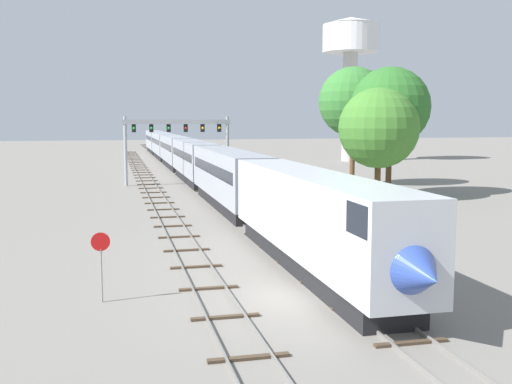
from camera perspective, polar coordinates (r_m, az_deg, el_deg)
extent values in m
plane|color=gray|center=(25.80, 4.05, -9.81)|extent=(400.00, 400.00, 0.00)
cube|color=slate|center=(84.35, -7.37, 1.81)|extent=(0.07, 200.00, 0.16)
cube|color=slate|center=(84.51, -6.39, 1.83)|extent=(0.07, 200.00, 0.16)
cube|color=#473828|center=(21.25, 14.37, -13.56)|extent=(2.60, 0.24, 0.10)
cube|color=#473828|center=(24.67, 9.99, -10.56)|extent=(2.60, 0.24, 0.10)
cube|color=#473828|center=(28.23, 6.74, -8.27)|extent=(2.60, 0.24, 0.10)
cube|color=#473828|center=(31.90, 4.27, -6.47)|extent=(2.60, 0.24, 0.10)
cube|color=#473828|center=(35.64, 2.32, -5.04)|extent=(2.60, 0.24, 0.10)
cube|color=#473828|center=(39.43, 0.74, -3.88)|extent=(2.60, 0.24, 0.10)
cube|color=#473828|center=(43.26, -0.55, -2.92)|extent=(2.60, 0.24, 0.10)
cube|color=#473828|center=(47.12, -1.63, -2.12)|extent=(2.60, 0.24, 0.10)
cube|color=#473828|center=(51.00, -2.54, -1.44)|extent=(2.60, 0.24, 0.10)
cube|color=#473828|center=(54.89, -3.32, -0.85)|extent=(2.60, 0.24, 0.10)
cube|color=#473828|center=(58.80, -4.00, -0.35)|extent=(2.60, 0.24, 0.10)
cube|color=#473828|center=(62.73, -4.60, 0.10)|extent=(2.60, 0.24, 0.10)
cube|color=#473828|center=(66.66, -5.12, 0.49)|extent=(2.60, 0.24, 0.10)
cube|color=#473828|center=(70.60, -5.59, 0.84)|extent=(2.60, 0.24, 0.10)
cube|color=#473828|center=(74.54, -6.01, 1.15)|extent=(2.60, 0.24, 0.10)
cube|color=#473828|center=(78.49, -6.38, 1.43)|extent=(2.60, 0.24, 0.10)
cube|color=#473828|center=(82.45, -6.72, 1.68)|extent=(2.60, 0.24, 0.10)
cube|color=#473828|center=(86.41, -7.03, 1.91)|extent=(2.60, 0.24, 0.10)
cube|color=#473828|center=(90.37, -7.31, 2.12)|extent=(2.60, 0.24, 0.10)
cube|color=#473828|center=(94.34, -7.57, 2.31)|extent=(2.60, 0.24, 0.10)
cube|color=#473828|center=(98.31, -7.81, 2.49)|extent=(2.60, 0.24, 0.10)
cube|color=#473828|center=(102.28, -8.02, 2.65)|extent=(2.60, 0.24, 0.10)
cube|color=#473828|center=(106.25, -8.23, 2.80)|extent=(2.60, 0.24, 0.10)
cube|color=#473828|center=(110.23, -8.41, 2.94)|extent=(2.60, 0.24, 0.10)
cube|color=#473828|center=(114.20, -8.59, 3.07)|extent=(2.60, 0.24, 0.10)
cube|color=#473828|center=(118.18, -8.75, 3.20)|extent=(2.60, 0.24, 0.10)
cube|color=#473828|center=(122.16, -8.90, 3.31)|extent=(2.60, 0.24, 0.10)
cube|color=#473828|center=(126.14, -9.05, 3.41)|extent=(2.60, 0.24, 0.10)
cube|color=#473828|center=(130.13, -9.18, 3.51)|extent=(2.60, 0.24, 0.10)
cube|color=#473828|center=(134.11, -9.31, 3.61)|extent=(2.60, 0.24, 0.10)
cube|color=#473828|center=(138.09, -9.43, 3.70)|extent=(2.60, 0.24, 0.10)
cube|color=#473828|center=(142.08, -9.54, 3.78)|extent=(2.60, 0.24, 0.10)
cube|color=#473828|center=(146.07, -9.65, 3.86)|extent=(2.60, 0.24, 0.10)
cube|color=#473828|center=(150.05, -9.75, 3.93)|extent=(2.60, 0.24, 0.10)
cube|color=#473828|center=(154.04, -9.84, 4.00)|extent=(2.60, 0.24, 0.10)
cube|color=#473828|center=(158.03, -9.93, 4.07)|extent=(2.60, 0.24, 0.10)
cube|color=#473828|center=(162.02, -10.02, 4.13)|extent=(2.60, 0.24, 0.10)
cube|color=#473828|center=(166.01, -10.10, 4.19)|extent=(2.60, 0.24, 0.10)
cube|color=#473828|center=(170.00, -10.18, 4.25)|extent=(2.60, 0.24, 0.10)
cube|color=#473828|center=(173.99, -10.25, 4.31)|extent=(2.60, 0.24, 0.10)
cube|color=#473828|center=(177.98, -10.32, 4.36)|extent=(2.60, 0.24, 0.10)
cube|color=#473828|center=(181.97, -10.39, 4.41)|extent=(2.60, 0.24, 0.10)
cube|color=slate|center=(64.08, -10.38, 0.18)|extent=(0.07, 160.00, 0.16)
cube|color=slate|center=(64.16, -9.09, 0.21)|extent=(0.07, 160.00, 0.16)
cube|color=#473828|center=(19.45, -0.68, -15.31)|extent=(2.60, 0.24, 0.10)
cube|color=#473828|center=(23.13, -2.90, -11.66)|extent=(2.60, 0.24, 0.10)
cube|color=#473828|center=(26.90, -4.47, -9.00)|extent=(2.60, 0.24, 0.10)
cube|color=#473828|center=(30.72, -5.63, -7.00)|extent=(2.60, 0.24, 0.10)
cube|color=#473828|center=(34.59, -6.53, -5.45)|extent=(2.60, 0.24, 0.10)
cube|color=#473828|center=(38.49, -7.24, -4.20)|extent=(2.60, 0.24, 0.10)
cube|color=#473828|center=(42.40, -7.82, -3.19)|extent=(2.60, 0.24, 0.10)
cube|color=#473828|center=(46.33, -8.31, -2.34)|extent=(2.60, 0.24, 0.10)
cube|color=#473828|center=(50.27, -8.71, -1.63)|extent=(2.60, 0.24, 0.10)
cube|color=#473828|center=(54.22, -9.06, -1.02)|extent=(2.60, 0.24, 0.10)
cube|color=#473828|center=(58.17, -9.36, -0.50)|extent=(2.60, 0.24, 0.10)
cube|color=#473828|center=(62.14, -9.62, -0.04)|extent=(2.60, 0.24, 0.10)
cube|color=#473828|center=(66.10, -9.85, 0.36)|extent=(2.60, 0.24, 0.10)
cube|color=#473828|center=(70.07, -10.05, 0.72)|extent=(2.60, 0.24, 0.10)
cube|color=#473828|center=(74.05, -10.23, 1.04)|extent=(2.60, 0.24, 0.10)
cube|color=#473828|center=(78.02, -10.39, 1.33)|extent=(2.60, 0.24, 0.10)
cube|color=#473828|center=(82.00, -10.54, 1.59)|extent=(2.60, 0.24, 0.10)
cube|color=#473828|center=(85.98, -10.68, 1.82)|extent=(2.60, 0.24, 0.10)
cube|color=#473828|center=(89.96, -10.80, 2.04)|extent=(2.60, 0.24, 0.10)
cube|color=#473828|center=(93.95, -10.91, 2.23)|extent=(2.60, 0.24, 0.10)
cube|color=#473828|center=(97.93, -11.01, 2.41)|extent=(2.60, 0.24, 0.10)
cube|color=#473828|center=(101.92, -11.11, 2.58)|extent=(2.60, 0.24, 0.10)
cube|color=#473828|center=(105.90, -11.19, 2.73)|extent=(2.60, 0.24, 0.10)
cube|color=#473828|center=(109.89, -11.28, 2.87)|extent=(2.60, 0.24, 0.10)
cube|color=#473828|center=(113.88, -11.35, 3.01)|extent=(2.60, 0.24, 0.10)
cube|color=#473828|center=(117.87, -11.42, 3.13)|extent=(2.60, 0.24, 0.10)
cube|color=#473828|center=(121.86, -11.49, 3.25)|extent=(2.60, 0.24, 0.10)
cube|color=#473828|center=(125.85, -11.55, 3.35)|extent=(2.60, 0.24, 0.10)
cube|color=#473828|center=(129.84, -11.61, 3.45)|extent=(2.60, 0.24, 0.10)
cube|color=#473828|center=(133.84, -11.66, 3.55)|extent=(2.60, 0.24, 0.10)
cube|color=#473828|center=(137.83, -11.71, 3.64)|extent=(2.60, 0.24, 0.10)
cube|color=#473828|center=(141.82, -11.76, 3.72)|extent=(2.60, 0.24, 0.10)
cube|color=silver|center=(29.91, 5.21, -1.81)|extent=(3.00, 20.90, 3.80)
cone|color=#2D479E|center=(20.37, 14.84, -7.26)|extent=(2.88, 2.60, 2.88)
cube|color=black|center=(21.28, 13.19, -2.38)|extent=(3.04, 1.80, 1.10)
cube|color=black|center=(30.36, 5.16, -6.29)|extent=(2.52, 18.81, 1.00)
cube|color=#9EA3AD|center=(51.00, -2.63, 1.78)|extent=(3.00, 20.90, 3.80)
cube|color=black|center=(50.97, -2.63, 2.23)|extent=(3.04, 19.23, 0.90)
cube|color=black|center=(51.27, -2.61, -0.89)|extent=(2.52, 18.81, 1.00)
cube|color=#9EA3AD|center=(72.57, -5.86, 3.26)|extent=(3.00, 20.90, 3.80)
cube|color=black|center=(72.55, -5.86, 3.57)|extent=(3.04, 19.23, 0.90)
cube|color=black|center=(72.76, -5.83, 1.37)|extent=(2.52, 18.81, 1.00)
cube|color=#9EA3AD|center=(94.30, -7.60, 4.05)|extent=(3.00, 20.90, 3.80)
cube|color=black|center=(94.28, -7.61, 4.29)|extent=(3.04, 19.23, 0.90)
cube|color=black|center=(94.44, -7.58, 2.59)|extent=(2.52, 18.81, 1.00)
cube|color=#9EA3AD|center=(116.08, -8.70, 4.54)|extent=(3.00, 20.90, 3.80)
cube|color=black|center=(116.07, -8.70, 4.74)|extent=(3.04, 19.23, 0.90)
cube|color=black|center=(116.20, -8.68, 3.36)|extent=(2.52, 18.81, 1.00)
cube|color=#9EA3AD|center=(137.91, -9.45, 4.88)|extent=(3.00, 20.90, 3.80)
cube|color=black|center=(137.89, -9.45, 5.04)|extent=(3.04, 19.23, 0.90)
cube|color=black|center=(138.00, -9.43, 3.88)|extent=(2.52, 18.81, 1.00)
cylinder|color=#999BA0|center=(68.82, -12.16, 3.74)|extent=(0.36, 0.36, 7.72)
cylinder|color=#999BA0|center=(70.01, -2.68, 3.94)|extent=(0.36, 0.36, 7.72)
cube|color=#999BA0|center=(69.09, -7.42, 6.56)|extent=(12.10, 0.36, 0.50)
cube|color=black|center=(68.82, -11.41, 5.89)|extent=(0.44, 0.32, 0.90)
sphere|color=green|center=(68.63, -11.40, 5.89)|extent=(0.28, 0.28, 0.28)
cube|color=black|center=(68.91, -9.81, 5.93)|extent=(0.44, 0.32, 0.90)
sphere|color=green|center=(68.72, -9.80, 5.93)|extent=(0.28, 0.28, 0.28)
cube|color=black|center=(69.06, -8.21, 5.96)|extent=(0.44, 0.32, 0.90)
sphere|color=green|center=(68.87, -8.20, 5.96)|extent=(0.28, 0.28, 0.28)
cube|color=black|center=(69.26, -6.62, 5.99)|extent=(0.44, 0.32, 0.90)
sphere|color=red|center=(69.07, -6.61, 5.99)|extent=(0.28, 0.28, 0.28)
cube|color=black|center=(69.51, -5.05, 6.01)|extent=(0.44, 0.32, 0.90)
sphere|color=yellow|center=(69.32, -5.02, 6.01)|extent=(0.28, 0.28, 0.28)
cube|color=black|center=(69.81, -3.48, 6.03)|extent=(0.44, 0.32, 0.90)
sphere|color=yellow|center=(69.62, -3.45, 6.03)|extent=(0.28, 0.28, 0.28)
cylinder|color=beige|center=(109.35, 8.79, 7.87)|extent=(2.60, 2.60, 19.05)
cylinder|color=white|center=(110.23, 8.91, 14.08)|extent=(9.79, 9.79, 4.79)
cone|color=white|center=(110.66, 8.93, 15.62)|extent=(9.99, 9.99, 1.20)
cylinder|color=gray|center=(25.53, -14.31, -7.63)|extent=(0.08, 0.08, 2.20)
cylinder|color=red|center=(25.20, -14.41, -4.55)|extent=(0.76, 0.03, 0.76)
cylinder|color=brown|center=(68.51, 9.04, 3.35)|extent=(0.56, 0.56, 6.65)
sphere|color=#387A33|center=(68.42, 9.13, 8.39)|extent=(7.67, 7.67, 7.67)
cylinder|color=brown|center=(57.04, 11.35, 1.30)|extent=(0.56, 0.56, 4.02)
sphere|color=#427F2D|center=(56.80, 11.46, 5.92)|extent=(7.38, 7.38, 7.38)
cylinder|color=brown|center=(60.22, 12.36, 2.46)|extent=(0.56, 0.56, 5.90)
sphere|color=#2D6B28|center=(60.07, 12.50, 7.81)|extent=(7.64, 7.64, 7.64)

